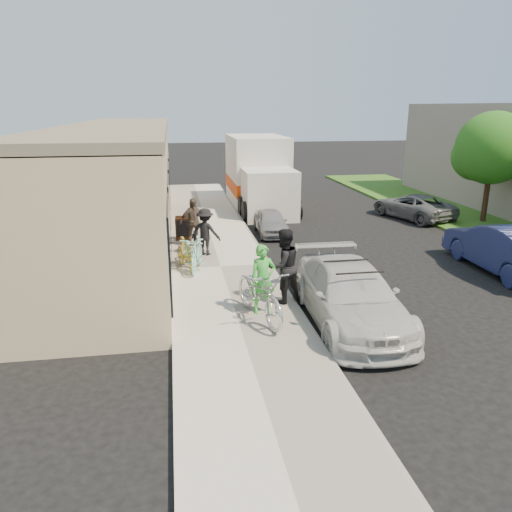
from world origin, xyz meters
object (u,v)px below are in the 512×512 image
sedan_white (350,295)px  median_tree (491,151)px  bike_rack (195,243)px  bystander_b (193,222)px  far_car_gray (413,206)px  tandem_bike (260,293)px  sedan_silver (271,222)px  bystander_a (205,232)px  cruiser_bike_b (190,251)px  man_standing (283,266)px  moving_truck (259,176)px  woman_rider (263,279)px  far_car_blue (505,248)px  sandwich_board (183,229)px  cruiser_bike_a (197,254)px  cruiser_bike_c (186,254)px

sedan_white → median_tree: median_tree is taller
bike_rack → bystander_b: size_ratio=0.51×
far_car_gray → tandem_bike: tandem_bike is taller
sedan_silver → tandem_bike: bearing=-101.8°
tandem_bike → bystander_a: 5.47m
bystander_b → bike_rack: bearing=-110.9°
bystander_a → tandem_bike: bearing=124.7°
cruiser_bike_b → bystander_a: size_ratio=1.24×
man_standing → bystander_b: man_standing is taller
moving_truck → far_car_gray: bearing=-30.9°
woman_rider → moving_truck: bearing=75.5°
man_standing → woman_rider: bearing=18.9°
tandem_bike → bystander_b: size_ratio=1.38×
sedan_silver → tandem_bike: (-1.91, -8.33, 0.28)m
bystander_b → median_tree: bearing=-9.6°
far_car_gray → cruiser_bike_b: size_ratio=2.09×
bike_rack → woman_rider: 4.82m
woman_rider → bystander_a: size_ratio=1.07×
sedan_silver → far_car_gray: 7.09m
far_car_blue → sandwich_board: bearing=-25.6°
cruiser_bike_a → cruiser_bike_c: 0.38m
far_car_blue → bystander_a: size_ratio=2.96×
sedan_white → bystander_a: 6.39m
sandwich_board → far_car_blue: (9.55, -4.75, 0.16)m
tandem_bike → cruiser_bike_a: bearing=93.4°
sedan_silver → cruiser_bike_c: bearing=-127.6°
tandem_bike → bystander_a: (-0.86, 5.40, 0.16)m
cruiser_bike_c → bystander_a: size_ratio=1.00×
woman_rider → cruiser_bike_a: woman_rider is taller
woman_rider → cruiser_bike_a: bearing=106.6°
woman_rider → cruiser_bike_b: size_ratio=0.86×
man_standing → sedan_white: bearing=113.2°
bike_rack → sedan_white: size_ratio=0.18×
far_car_gray → moving_truck: bearing=-48.2°
bike_rack → bystander_b: (0.03, 1.58, 0.33)m
moving_truck → far_car_blue: size_ratio=1.53×
woman_rider → cruiser_bike_b: 4.12m
cruiser_bike_a → bystander_b: size_ratio=0.97×
median_tree → tandem_bike: median_tree is taller
far_car_blue → tandem_bike: bearing=18.6°
man_standing → bystander_a: (-1.61, 4.47, -0.16)m
tandem_bike → man_standing: man_standing is taller
man_standing → cruiser_bike_b: bearing=-80.2°
bike_rack → bystander_a: size_ratio=0.56×
cruiser_bike_c → sedan_white: bearing=-67.2°
cruiser_bike_b → bystander_b: 2.44m
moving_truck → bystander_a: (-3.26, -8.56, -0.60)m
sedan_silver → cruiser_bike_c: cruiser_bike_c is taller
cruiser_bike_b → cruiser_bike_c: cruiser_bike_b is taller
sedan_white → woman_rider: size_ratio=2.90×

